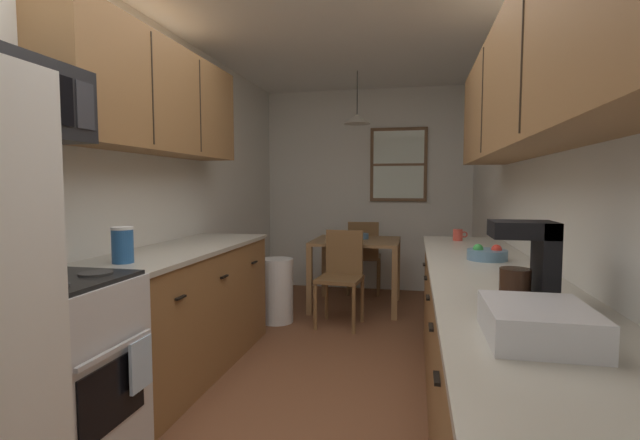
# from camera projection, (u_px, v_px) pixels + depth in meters

# --- Properties ---
(ground_plane) EXTENTS (12.00, 12.00, 0.00)m
(ground_plane) POSITION_uv_depth(u_px,v_px,m) (329.00, 366.00, 3.36)
(ground_plane) COLOR brown
(wall_left) EXTENTS (0.10, 9.00, 2.55)m
(wall_left) POSITION_uv_depth(u_px,v_px,m) (159.00, 193.00, 3.54)
(wall_left) COLOR silver
(wall_left) RESTS_ON ground
(wall_right) EXTENTS (0.10, 9.00, 2.55)m
(wall_right) POSITION_uv_depth(u_px,v_px,m) (530.00, 195.00, 2.99)
(wall_right) COLOR silver
(wall_right) RESTS_ON ground
(wall_back) EXTENTS (4.40, 0.10, 2.55)m
(wall_back) POSITION_uv_depth(u_px,v_px,m) (367.00, 190.00, 5.85)
(wall_back) COLOR silver
(wall_back) RESTS_ON ground
(ceiling_slab) EXTENTS (4.40, 9.00, 0.08)m
(ceiling_slab) POSITION_uv_depth(u_px,v_px,m) (329.00, 6.00, 3.17)
(ceiling_slab) COLOR white
(stove_range) EXTENTS (0.66, 0.62, 1.10)m
(stove_range) POSITION_uv_depth(u_px,v_px,m) (51.00, 377.00, 2.05)
(stove_range) COLOR silver
(stove_range) RESTS_ON ground
(microwave_over_range) EXTENTS (0.39, 0.56, 0.34)m
(microwave_over_range) POSITION_uv_depth(u_px,v_px,m) (16.00, 100.00, 1.98)
(microwave_over_range) COLOR black
(counter_left) EXTENTS (0.64, 1.84, 0.90)m
(counter_left) POSITION_uv_depth(u_px,v_px,m) (184.00, 309.00, 3.25)
(counter_left) COLOR olive
(counter_left) RESTS_ON ground
(upper_cabinets_left) EXTENTS (0.33, 1.92, 0.74)m
(upper_cabinets_left) POSITION_uv_depth(u_px,v_px,m) (157.00, 99.00, 3.12)
(upper_cabinets_left) COLOR olive
(counter_right) EXTENTS (0.64, 3.35, 0.90)m
(counter_right) POSITION_uv_depth(u_px,v_px,m) (492.00, 363.00, 2.27)
(counter_right) COLOR olive
(counter_right) RESTS_ON ground
(upper_cabinets_right) EXTENTS (0.33, 3.03, 0.65)m
(upper_cabinets_right) POSITION_uv_depth(u_px,v_px,m) (535.00, 79.00, 2.08)
(upper_cabinets_right) COLOR olive
(dining_table) EXTENTS (0.92, 0.84, 0.75)m
(dining_table) POSITION_uv_depth(u_px,v_px,m) (356.00, 250.00, 4.95)
(dining_table) COLOR olive
(dining_table) RESTS_ON ground
(dining_chair_near) EXTENTS (0.44, 0.44, 0.90)m
(dining_chair_near) POSITION_uv_depth(u_px,v_px,m) (341.00, 273.00, 4.36)
(dining_chair_near) COLOR brown
(dining_chair_near) RESTS_ON ground
(dining_chair_far) EXTENTS (0.42, 0.42, 0.90)m
(dining_chair_far) POSITION_uv_depth(u_px,v_px,m) (364.00, 254.00, 5.57)
(dining_chair_far) COLOR brown
(dining_chair_far) RESTS_ON ground
(pendant_light) EXTENTS (0.29, 0.29, 0.56)m
(pendant_light) POSITION_uv_depth(u_px,v_px,m) (357.00, 119.00, 4.84)
(pendant_light) COLOR black
(back_window) EXTENTS (0.70, 0.05, 0.92)m
(back_window) POSITION_uv_depth(u_px,v_px,m) (398.00, 165.00, 5.68)
(back_window) COLOR brown
(trash_bin) EXTENTS (0.32, 0.32, 0.62)m
(trash_bin) POSITION_uv_depth(u_px,v_px,m) (277.00, 290.00, 4.43)
(trash_bin) COLOR white
(trash_bin) RESTS_ON ground
(storage_canister) EXTENTS (0.12, 0.12, 0.20)m
(storage_canister) POSITION_uv_depth(u_px,v_px,m) (123.00, 245.00, 2.55)
(storage_canister) COLOR #265999
(storage_canister) RESTS_ON counter_left
(dish_towel) EXTENTS (0.02, 0.16, 0.24)m
(dish_towel) POSITION_uv_depth(u_px,v_px,m) (141.00, 364.00, 2.13)
(dish_towel) COLOR silver
(coffee_maker) EXTENTS (0.22, 0.18, 0.31)m
(coffee_maker) POSITION_uv_depth(u_px,v_px,m) (530.00, 262.00, 1.64)
(coffee_maker) COLOR black
(coffee_maker) RESTS_ON counter_right
(mug_by_coffeemaker) EXTENTS (0.11, 0.08, 0.09)m
(mug_by_coffeemaker) POSITION_uv_depth(u_px,v_px,m) (458.00, 235.00, 3.60)
(mug_by_coffeemaker) COLOR #BF3F33
(mug_by_coffeemaker) RESTS_ON counter_right
(fruit_bowl) EXTENTS (0.23, 0.23, 0.09)m
(fruit_bowl) POSITION_uv_depth(u_px,v_px,m) (487.00, 254.00, 2.66)
(fruit_bowl) COLOR #597F9E
(fruit_bowl) RESTS_ON counter_right
(dish_rack) EXTENTS (0.28, 0.34, 0.10)m
(dish_rack) POSITION_uv_depth(u_px,v_px,m) (537.00, 323.00, 1.28)
(dish_rack) COLOR silver
(dish_rack) RESTS_ON counter_right
(table_serving_bowl) EXTENTS (0.16, 0.16, 0.06)m
(table_serving_bowl) POSITION_uv_depth(u_px,v_px,m) (361.00, 236.00, 5.02)
(table_serving_bowl) COLOR #4C7299
(table_serving_bowl) RESTS_ON dining_table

